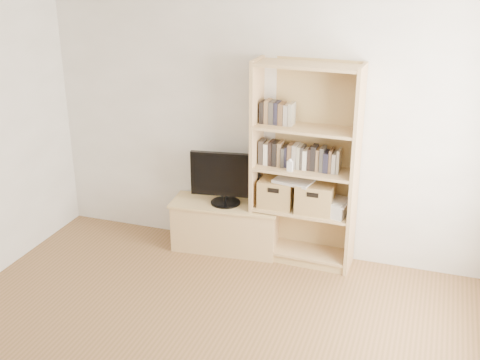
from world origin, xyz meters
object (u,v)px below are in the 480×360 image
at_px(tv_stand, 226,227).
at_px(baby_monitor, 290,166).
at_px(television, 225,178).
at_px(basket_left, 277,193).
at_px(basket_right, 315,197).
at_px(laptop, 294,181).
at_px(bookshelf, 304,167).

height_order(tv_stand, baby_monitor, baby_monitor).
bearing_deg(television, basket_left, -5.26).
relative_size(basket_right, laptop, 0.97).
xyz_separation_m(television, laptop, (0.69, 0.02, 0.06)).
xyz_separation_m(bookshelf, television, (-0.79, -0.02, -0.21)).
xyz_separation_m(bookshelf, basket_left, (-0.26, 0.00, -0.30)).
distance_m(television, basket_left, 0.53).
xyz_separation_m(bookshelf, basket_right, (0.12, -0.01, -0.30)).
height_order(baby_monitor, basket_left, baby_monitor).
bearing_deg(television, baby_monitor, -15.20).
distance_m(tv_stand, basket_right, 1.01).
height_order(basket_left, laptop, laptop).
height_order(tv_stand, bookshelf, bookshelf).
relative_size(television, baby_monitor, 6.94).
relative_size(television, basket_right, 2.00).
xyz_separation_m(tv_stand, television, (0.00, 0.00, 0.54)).
bearing_deg(tv_stand, laptop, -3.77).
distance_m(television, laptop, 0.70).
bearing_deg(laptop, television, -166.95).
bearing_deg(baby_monitor, television, -179.08).
height_order(bookshelf, baby_monitor, bookshelf).
bearing_deg(bookshelf, television, -176.34).
xyz_separation_m(tv_stand, basket_left, (0.52, 0.03, 0.44)).
relative_size(baby_monitor, basket_right, 0.29).
distance_m(bookshelf, television, 0.82).
xyz_separation_m(television, basket_right, (0.91, 0.01, -0.09)).
bearing_deg(television, bookshelf, -6.50).
bearing_deg(baby_monitor, bookshelf, 50.95).
height_order(bookshelf, basket_left, bookshelf).
xyz_separation_m(bookshelf, laptop, (-0.09, -0.00, -0.15)).
distance_m(television, basket_right, 0.91).
relative_size(tv_stand, basket_right, 3.04).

